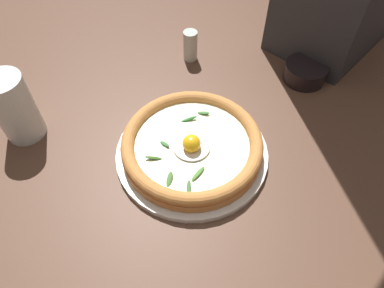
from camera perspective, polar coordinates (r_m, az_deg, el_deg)
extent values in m
cube|color=brown|center=(0.69, 1.06, 0.25)|extent=(2.40, 2.40, 0.03)
cylinder|color=white|center=(0.65, 0.00, -1.42)|extent=(0.28, 0.28, 0.01)
cylinder|color=#CF8243|center=(0.64, 0.00, -0.61)|extent=(0.25, 0.25, 0.02)
torus|color=#CF8542|center=(0.62, 0.00, 0.23)|extent=(0.25, 0.25, 0.02)
cylinder|color=#EDE8C0|center=(0.63, 0.00, 0.01)|extent=(0.21, 0.21, 0.00)
ellipsoid|color=white|center=(0.62, -0.08, -0.36)|extent=(0.07, 0.07, 0.01)
sphere|color=yellow|center=(0.61, -0.08, 0.08)|extent=(0.03, 0.03, 0.03)
ellipsoid|color=#3F6F39|center=(0.57, -0.53, -7.16)|extent=(0.02, 0.03, 0.01)
ellipsoid|color=#487A36|center=(0.58, -3.66, -5.69)|extent=(0.02, 0.03, 0.01)
ellipsoid|color=#366021|center=(0.61, -6.24, -2.25)|extent=(0.03, 0.02, 0.01)
ellipsoid|color=#2D792E|center=(0.66, -0.37, 4.15)|extent=(0.02, 0.03, 0.01)
ellipsoid|color=#407B38|center=(0.67, 1.90, 5.06)|extent=(0.02, 0.02, 0.01)
ellipsoid|color=#3D813F|center=(0.62, -4.43, 0.02)|extent=(0.02, 0.01, 0.01)
ellipsoid|color=#488732|center=(0.59, 1.00, -4.77)|extent=(0.01, 0.03, 0.00)
cylinder|color=black|center=(0.82, 17.85, 11.04)|extent=(0.09, 0.09, 0.04)
cylinder|color=silver|center=(0.71, -26.84, 5.24)|extent=(0.07, 0.07, 0.13)
cylinder|color=#AD3432|center=(0.74, -25.82, 3.30)|extent=(0.07, 0.07, 0.06)
cylinder|color=silver|center=(0.83, -0.27, 15.64)|extent=(0.03, 0.03, 0.07)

